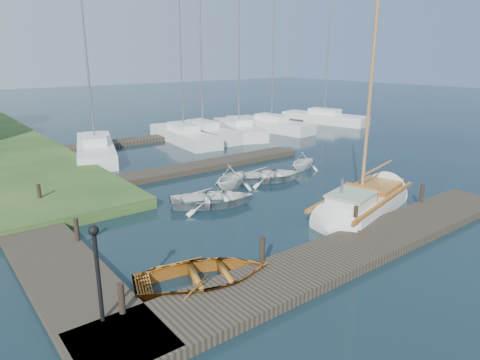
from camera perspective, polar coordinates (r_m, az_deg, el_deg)
ground at (r=18.81m, az=0.00°, el=-3.51°), size 160.00×160.00×0.00m
near_dock at (r=14.83m, az=14.49°, el=-9.10°), size 18.00×2.20×0.30m
left_dock at (r=17.41m, az=-25.89°, el=-6.39°), size 2.20×18.00×0.30m
far_dock at (r=24.97m, az=-5.49°, el=1.80°), size 14.00×1.60×0.30m
pontoon at (r=37.05m, az=-2.89°, el=6.63°), size 30.00×1.60×0.30m
mooring_post_0 at (r=11.16m, az=-15.52°, el=-14.98°), size 0.16×0.16×0.80m
mooring_post_1 at (r=13.21m, az=2.98°, el=-9.19°), size 0.16×0.16×0.80m
mooring_post_2 at (r=16.28m, az=15.15°, el=-4.71°), size 0.16×0.16×0.80m
mooring_post_3 at (r=19.90m, az=23.10°, el=-1.62°), size 0.16×0.16×0.80m
mooring_post_4 at (r=15.60m, az=-20.95°, el=-6.20°), size 0.16×0.16×0.80m
mooring_post_5 at (r=20.21m, az=-25.19°, el=-1.61°), size 0.16×0.16×0.80m
lamp_post at (r=10.47m, az=-18.57°, el=-10.16°), size 0.24×0.24×2.44m
sailboat at (r=18.77m, az=16.21°, el=-3.12°), size 7.41×3.63×9.83m
dinghy at (r=12.54m, az=-4.78°, el=-12.20°), size 4.68×3.98×0.82m
tender_a at (r=18.87m, az=-3.69°, el=-2.24°), size 4.49×3.98×0.77m
tender_b at (r=21.15m, az=-1.15°, el=0.65°), size 3.21×3.03×1.34m
tender_c at (r=22.56m, az=3.86°, el=0.85°), size 4.33×3.75×0.75m
tender_d at (r=25.00m, az=8.48°, el=2.70°), size 2.51×2.29×1.14m
marina_boat_0 at (r=29.53m, az=-18.73°, el=4.12°), size 4.76×9.00×11.66m
marina_boat_2 at (r=32.97m, az=-7.51°, el=6.05°), size 2.95×8.50×12.05m
marina_boat_3 at (r=34.25m, az=-4.97°, el=6.51°), size 2.47×8.03×11.31m
marina_boat_4 at (r=35.72m, az=-0.16°, el=6.98°), size 4.89×8.49×11.54m
marina_boat_5 at (r=37.82m, az=4.23°, el=7.45°), size 3.19×8.23×10.87m
marina_boat_7 at (r=42.70m, az=11.16°, el=8.21°), size 4.19×8.66×11.46m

